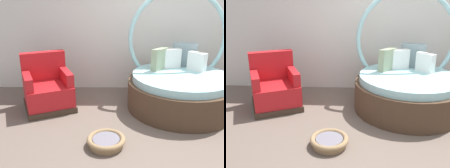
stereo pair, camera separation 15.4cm
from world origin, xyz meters
The scene contains 5 objects.
ground_plane centered at (0.00, 0.00, -0.01)m, with size 8.00×8.00×0.02m, color #66564C.
back_wall centered at (0.00, 2.02, 1.35)m, with size 8.00×0.12×2.70m, color silver.
round_daybed centered at (0.40, 1.03, 0.41)m, with size 1.80×1.80×2.02m.
red_armchair centered at (-1.90, 0.98, 0.33)m, with size 1.05×1.05×0.94m.
pet_basket centered at (-0.84, -0.23, 0.07)m, with size 0.51×0.51×0.13m.
Camera 2 is at (-0.57, -3.07, 1.89)m, focal length 40.19 mm.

